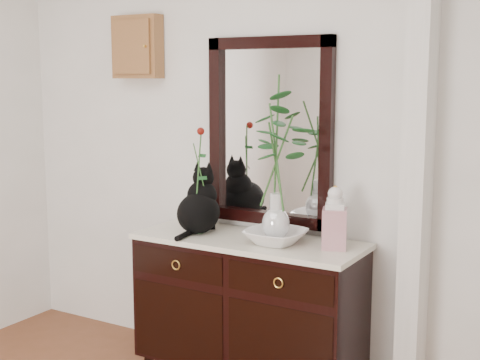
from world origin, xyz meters
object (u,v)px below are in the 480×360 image
Objects in this scene: lotus_bowl at (276,237)px; cat at (198,200)px; ginger_jar at (335,217)px; sideboard at (249,302)px.

cat is at bearing 178.26° from lotus_bowl.
cat reaches higher than ginger_jar.
lotus_bowl is at bearing -10.45° from sideboard.
cat is (-0.33, -0.02, 0.57)m from sideboard.
sideboard is at bearing -6.77° from cat.
ginger_jar is at bearing 4.30° from sideboard.
ginger_jar reaches higher than lotus_bowl.
sideboard is 3.85× the size of ginger_jar.
lotus_bowl is at bearing -11.80° from cat.
sideboard is 4.04× the size of lotus_bowl.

